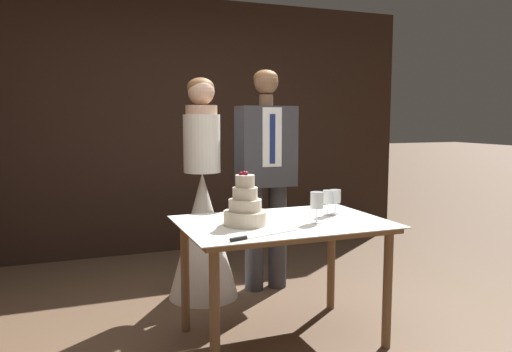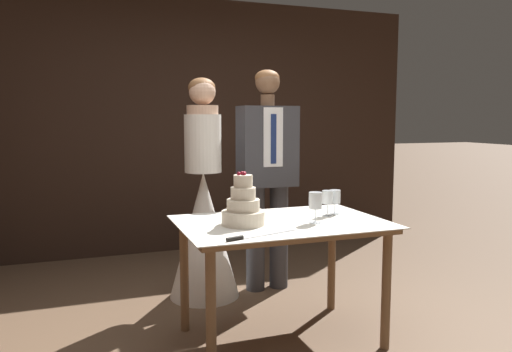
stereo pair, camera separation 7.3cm
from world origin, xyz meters
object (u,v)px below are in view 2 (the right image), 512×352
object	(u,v)px
cake_table	(281,236)
wine_glass_far	(335,197)
wine_glass_near	(315,201)
bride	(204,218)
cake_knife	(249,237)
wine_glass_middle	(327,198)
tiered_cake	(243,208)
groom	(267,169)

from	to	relation	value
cake_table	wine_glass_far	bearing A→B (deg)	12.94
wine_glass_near	wine_glass_far	world-z (taller)	wine_glass_near
wine_glass_near	bride	world-z (taller)	bride
cake_knife	wine_glass_middle	world-z (taller)	wine_glass_middle
cake_table	tiered_cake	xyz separation A→B (m)	(-0.25, -0.01, 0.19)
cake_knife	wine_glass_far	distance (m)	0.87
bride	wine_glass_middle	bearing A→B (deg)	-54.53
cake_table	bride	world-z (taller)	bride
wine_glass_far	bride	size ratio (longest dim) A/B	0.10
wine_glass_middle	wine_glass_near	bearing A→B (deg)	-135.29
tiered_cake	wine_glass_far	xyz separation A→B (m)	(0.68, 0.11, 0.01)
wine_glass_far	groom	bearing A→B (deg)	101.22
cake_knife	groom	distance (m)	1.40
tiered_cake	bride	world-z (taller)	bride
cake_knife	wine_glass_near	size ratio (longest dim) A/B	2.35
bride	wine_glass_far	bearing A→B (deg)	-49.93
wine_glass_far	bride	distance (m)	1.10
wine_glass_near	wine_glass_far	bearing A→B (deg)	40.01
bride	groom	world-z (taller)	groom
bride	cake_knife	bearing A→B (deg)	-93.03
tiered_cake	wine_glass_middle	xyz separation A→B (m)	(0.60, 0.07, 0.01)
tiered_cake	cake_knife	bearing A→B (deg)	-103.39
tiered_cake	cake_knife	world-z (taller)	tiered_cake
tiered_cake	wine_glass_near	distance (m)	0.44
wine_glass_near	wine_glass_far	distance (m)	0.33
cake_table	tiered_cake	world-z (taller)	tiered_cake
cake_knife	bride	size ratio (longest dim) A/B	0.26
cake_table	wine_glass_near	world-z (taller)	wine_glass_near
groom	tiered_cake	bearing A→B (deg)	-119.04
bride	tiered_cake	bearing A→B (deg)	-89.36
cake_table	wine_glass_middle	distance (m)	0.41
cake_table	groom	bearing A→B (deg)	73.97
wine_glass_far	wine_glass_near	bearing A→B (deg)	-139.99
wine_glass_far	groom	size ratio (longest dim) A/B	0.09
wine_glass_far	groom	world-z (taller)	groom
cake_knife	groom	size ratio (longest dim) A/B	0.25
cake_knife	bride	distance (m)	1.26
wine_glass_near	groom	distance (m)	1.03
wine_glass_near	groom	world-z (taller)	groom
cake_table	wine_glass_near	xyz separation A→B (m)	(0.17, -0.11, 0.22)
tiered_cake	groom	distance (m)	1.07
tiered_cake	cake_knife	xyz separation A→B (m)	(-0.08, -0.32, -0.10)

